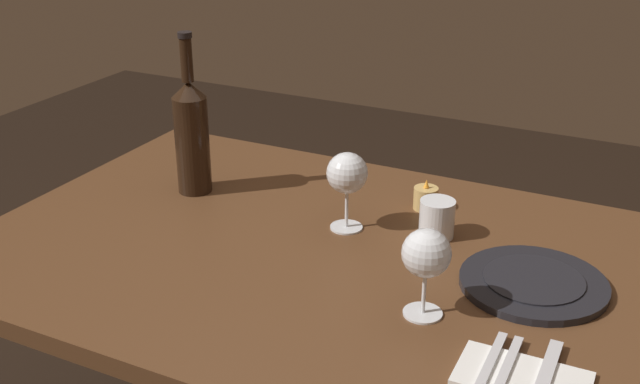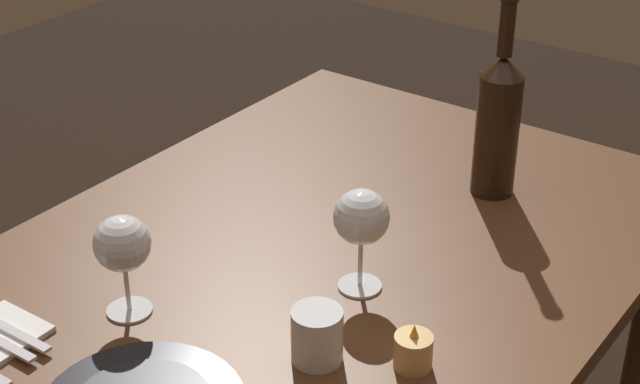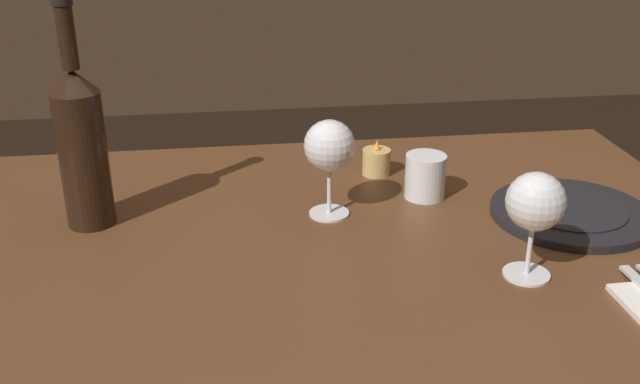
# 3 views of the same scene
# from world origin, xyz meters

# --- Properties ---
(dining_table) EXTENTS (1.30, 0.90, 0.74)m
(dining_table) POSITION_xyz_m (0.00, 0.00, 0.65)
(dining_table) COLOR #56351E
(dining_table) RESTS_ON ground
(wine_glass_left) EXTENTS (0.08, 0.08, 0.16)m
(wine_glass_left) POSITION_xyz_m (0.27, -0.13, 0.85)
(wine_glass_left) COLOR white
(wine_glass_left) RESTS_ON dining_table
(wine_glass_right) EXTENTS (0.08, 0.08, 0.16)m
(wine_glass_right) POSITION_xyz_m (0.02, 0.11, 0.86)
(wine_glass_right) COLOR white
(wine_glass_right) RESTS_ON dining_table
(wine_bottle) EXTENTS (0.08, 0.08, 0.36)m
(wine_bottle) POSITION_xyz_m (-0.36, 0.13, 0.87)
(wine_bottle) COLOR black
(wine_bottle) RESTS_ON dining_table
(water_tumbler) EXTENTS (0.07, 0.07, 0.08)m
(water_tumbler) POSITION_xyz_m (0.19, 0.15, 0.77)
(water_tumbler) COLOR white
(water_tumbler) RESTS_ON dining_table
(votive_candle) EXTENTS (0.05, 0.05, 0.07)m
(votive_candle) POSITION_xyz_m (0.13, 0.27, 0.76)
(votive_candle) COLOR #DBB266
(votive_candle) RESTS_ON dining_table
(dinner_plate) EXTENTS (0.26, 0.26, 0.02)m
(dinner_plate) POSITION_xyz_m (0.41, 0.04, 0.75)
(dinner_plate) COLOR black
(dinner_plate) RESTS_ON dining_table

